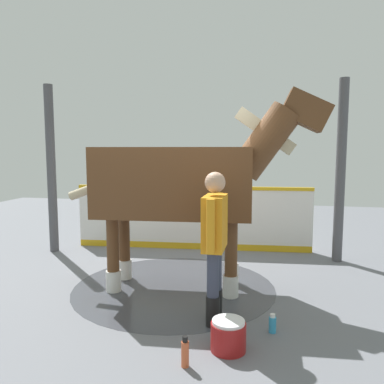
% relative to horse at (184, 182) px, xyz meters
% --- Properties ---
extents(ground_plane, '(16.00, 16.00, 0.02)m').
position_rel_horse_xyz_m(ground_plane, '(-0.28, 0.25, -1.46)').
color(ground_plane, slate).
extents(wet_patch, '(2.76, 2.76, 0.00)m').
position_rel_horse_xyz_m(wet_patch, '(-0.13, -0.01, -1.45)').
color(wet_patch, '#42444C').
rests_on(wet_patch, ground).
extents(barrier_wall, '(4.42, 0.40, 1.20)m').
position_rel_horse_xyz_m(barrier_wall, '(-0.28, 2.02, -0.89)').
color(barrier_wall, white).
rests_on(barrier_wall, ground).
extents(roof_post_near, '(0.16, 0.16, 3.03)m').
position_rel_horse_xyz_m(roof_post_near, '(2.28, 1.72, 0.07)').
color(roof_post_near, '#4C4C51').
rests_on(roof_post_near, ground).
extents(roof_post_far, '(0.16, 0.16, 3.03)m').
position_rel_horse_xyz_m(roof_post_far, '(-2.77, 1.36, 0.07)').
color(roof_post_far, '#4C4C51').
rests_on(roof_post_far, ground).
extents(horse, '(3.49, 1.06, 2.65)m').
position_rel_horse_xyz_m(horse, '(0.00, 0.00, 0.00)').
color(horse, brown).
rests_on(horse, ground).
extents(handler, '(0.23, 0.67, 1.65)m').
position_rel_horse_xyz_m(handler, '(0.55, -0.94, -0.50)').
color(handler, black).
rests_on(handler, ground).
extents(wash_bucket, '(0.34, 0.34, 0.30)m').
position_rel_horse_xyz_m(wash_bucket, '(0.76, -1.52, -1.30)').
color(wash_bucket, maroon).
rests_on(wash_bucket, ground).
extents(bottle_shampoo, '(0.08, 0.08, 0.20)m').
position_rel_horse_xyz_m(bottle_shampoo, '(1.18, -1.08, -1.36)').
color(bottle_shampoo, '#3399CC').
rests_on(bottle_shampoo, ground).
extents(bottle_spray, '(0.07, 0.07, 0.28)m').
position_rel_horse_xyz_m(bottle_spray, '(0.42, -1.87, -1.32)').
color(bottle_spray, '#CC5933').
rests_on(bottle_spray, ground).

